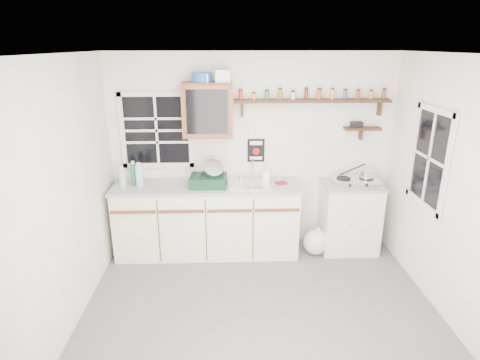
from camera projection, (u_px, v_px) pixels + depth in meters
name	position (u px, v px, depth m)	size (l,w,h in m)	color
room	(263.00, 198.00, 3.65)	(3.64, 3.24, 2.54)	#59595C
main_cabinet	(207.00, 219.00, 5.11)	(2.31, 0.63, 0.92)	beige
right_cabinet	(349.00, 216.00, 5.20)	(0.73, 0.57, 0.91)	silver
sink	(249.00, 183.00, 4.98)	(0.52, 0.44, 0.29)	silver
upper_cabinet	(208.00, 110.00, 4.81)	(0.60, 0.32, 0.65)	#5A2B16
upper_cabinet_clutter	(209.00, 77.00, 4.69)	(0.46, 0.24, 0.14)	#1A4DAA
spice_shelf	(312.00, 100.00, 4.88)	(1.91, 0.18, 0.35)	black
secondary_shelf	(360.00, 128.00, 5.03)	(0.45, 0.16, 0.24)	black
warning_sign	(256.00, 150.00, 5.14)	(0.22, 0.02, 0.30)	black
window_back	(157.00, 130.00, 5.01)	(0.93, 0.03, 0.98)	black
window_right	(430.00, 158.00, 4.16)	(0.03, 0.78, 1.08)	black
water_bottles	(133.00, 176.00, 4.89)	(0.29, 0.15, 0.30)	#A4B4C0
dish_rack	(210.00, 178.00, 4.89)	(0.46, 0.36, 0.33)	#10311D
soap_bottle	(266.00, 173.00, 5.09)	(0.09, 0.09, 0.20)	white
rag	(281.00, 183.00, 5.01)	(0.13, 0.11, 0.02)	maroon
hotplate	(355.00, 181.00, 5.02)	(0.59, 0.33, 0.08)	silver
saucepan	(366.00, 174.00, 5.00)	(0.40, 0.18, 0.17)	silver
trash_bag	(316.00, 242.00, 5.12)	(0.37, 0.33, 0.42)	silver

